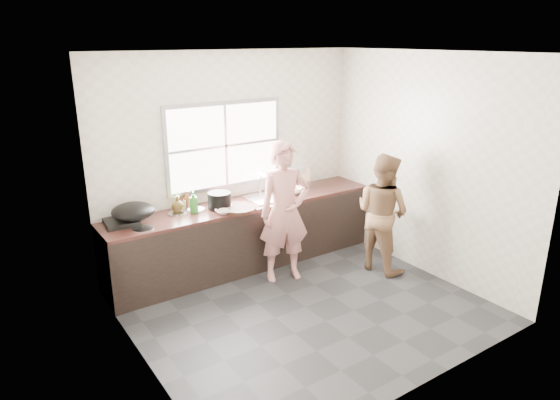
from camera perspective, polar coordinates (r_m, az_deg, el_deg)
floor at (r=5.65m, az=2.92°, el=-12.14°), size 3.60×3.20×0.01m
ceiling at (r=4.88m, az=3.44°, el=16.52°), size 3.60×3.20×0.01m
wall_back at (r=6.41m, az=-5.55°, el=4.60°), size 3.60×0.01×2.70m
wall_left at (r=4.31m, az=-16.38°, el=-2.85°), size 0.01×3.20×2.70m
wall_right at (r=6.32m, az=16.36°, el=3.76°), size 0.01×3.20×2.70m
wall_front at (r=4.02m, az=17.13°, el=-4.47°), size 3.60×0.01×2.70m
cabinet at (r=6.43m, az=-3.94°, el=-4.11°), size 3.60×0.62×0.82m
countertop at (r=6.28m, az=-4.03°, el=-0.47°), size 3.60×0.64×0.04m
sink at (r=6.45m, az=-1.34°, el=0.29°), size 0.55×0.45×0.02m
faucet at (r=6.57m, az=-2.30°, el=1.94°), size 0.02×0.02×0.30m
window_frame at (r=6.30m, az=-6.34°, el=6.22°), size 1.60×0.05×1.10m
window_glazing at (r=6.28m, az=-6.23°, el=6.18°), size 1.50×0.01×1.00m
woman at (r=5.96m, az=0.52°, el=-1.91°), size 0.67×0.53×1.60m
person_side at (r=6.36m, az=11.60°, el=-1.41°), size 0.68×0.81×1.51m
cutting_board at (r=6.00m, az=-4.73°, el=-0.98°), size 0.43×0.43×0.04m
cleaver at (r=6.03m, az=-6.21°, el=-0.71°), size 0.20×0.18×0.01m
bowl_mince at (r=5.91m, az=-6.47°, el=-1.33°), size 0.20×0.20×0.05m
bowl_crabs at (r=6.63m, az=1.51°, el=1.04°), size 0.27×0.27×0.06m
bowl_held at (r=6.47m, az=-0.17°, el=0.59°), size 0.22×0.22×0.06m
black_pot at (r=6.06m, az=-6.93°, el=-0.07°), size 0.31×0.31×0.20m
plate_food at (r=6.07m, az=-9.55°, el=-1.08°), size 0.27×0.27×0.02m
bottle_green at (r=5.94m, az=-9.85°, el=-0.23°), size 0.14×0.14×0.27m
bottle_brown_tall at (r=6.16m, az=-10.52°, el=0.01°), size 0.11×0.11×0.19m
bottle_brown_short at (r=6.02m, az=-11.60°, el=-0.53°), size 0.19×0.19×0.18m
glass_jar at (r=6.16m, az=-10.68°, el=-0.40°), size 0.09×0.09×0.11m
burner at (r=5.81m, az=-17.69°, el=-2.41°), size 0.37×0.37×0.05m
wok at (r=5.74m, az=-16.44°, el=-1.25°), size 0.62×0.62×0.18m
dish_rack at (r=6.89m, az=1.50°, el=2.73°), size 0.46×0.37×0.30m
pot_lid_left at (r=5.61m, az=-15.38°, el=-3.17°), size 0.29×0.29×0.01m
pot_lid_right at (r=5.99m, az=-11.63°, el=-1.51°), size 0.28×0.28×0.01m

